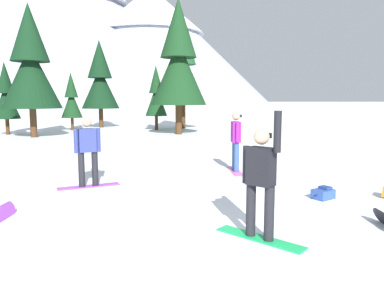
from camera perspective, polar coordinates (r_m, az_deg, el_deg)
name	(u,v)px	position (r m, az deg, el deg)	size (l,w,h in m)	color
ground_plane	(123,255)	(5.38, -10.59, -16.53)	(800.00, 800.00, 0.00)	white
snowboarder_foreground	(261,180)	(5.66, 10.57, -5.45)	(1.32, 1.11, 1.97)	#19B259
snowboarder_midground	(88,150)	(9.29, -15.85, -0.94)	(1.44, 0.95, 1.72)	#993FD8
snowboarder_background	(236,140)	(10.94, 6.79, 0.57)	(0.48, 1.55, 1.77)	pink
backpack_blue	(323,193)	(8.51, 19.65, -7.23)	(0.55, 0.53, 0.26)	#2D4C9E
pine_tree_twin	(179,61)	(22.91, -2.10, 12.73)	(3.40, 3.40, 8.20)	#472D19
pine_tree_tall	(183,68)	(27.55, -1.46, 11.74)	(3.03, 3.03, 8.20)	#472D19
pine_tree_leaning	(156,95)	(26.15, -5.57, 7.58)	(1.53, 1.53, 4.54)	#472D19
pine_tree_broad	(30,65)	(22.87, -23.72, 11.15)	(3.25, 3.25, 7.45)	#472D19
pine_tree_short	(100,80)	(29.41, -14.05, 9.58)	(2.84, 2.84, 6.64)	#472D19
pine_tree_young	(71,99)	(27.09, -18.16, 6.65)	(1.43, 1.43, 4.01)	#472D19
pine_tree_slender	(6,95)	(25.23, -26.88, 6.76)	(1.57, 1.57, 4.42)	#472D19
peak_west_ridge	(49,20)	(233.59, -21.28, 17.43)	(213.10, 213.10, 89.56)	#9EA3B2
peak_north_spur	(151,44)	(190.80, -6.43, 15.15)	(118.80, 118.80, 56.99)	#9EA3B2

